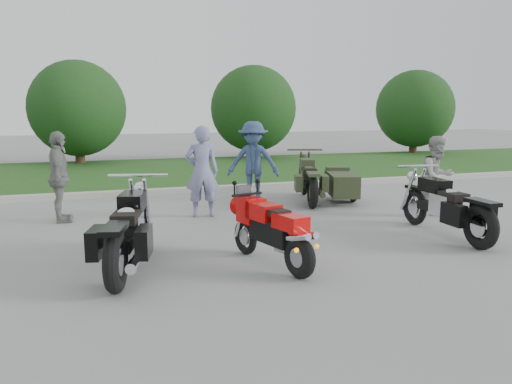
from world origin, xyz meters
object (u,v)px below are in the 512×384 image
object	(u,v)px
sportbike_red	(272,230)
person_grey	(437,177)
cruiser_left	(128,234)
cruiser_sidecar	(328,183)
cruiser_right	(449,209)
person_denim	(253,162)
person_stripe	(202,172)
person_back	(59,177)

from	to	relation	value
sportbike_red	person_grey	world-z (taller)	person_grey
cruiser_left	cruiser_sidecar	world-z (taller)	cruiser_left
cruiser_sidecar	cruiser_right	bearing A→B (deg)	-64.81
person_denim	cruiser_right	bearing A→B (deg)	-39.85
sportbike_red	person_denim	size ratio (longest dim) A/B	0.97
person_grey	person_denim	bearing A→B (deg)	129.53
person_grey	person_stripe	bearing A→B (deg)	155.03
sportbike_red	cruiser_left	xyz separation A→B (m)	(-1.89, 0.40, -0.01)
cruiser_right	person_back	world-z (taller)	person_back
person_grey	person_back	bearing A→B (deg)	159.02
person_grey	person_back	xyz separation A→B (m)	(-7.16, 1.88, 0.06)
cruiser_sidecar	person_denim	size ratio (longest dim) A/B	1.31
sportbike_red	cruiser_right	distance (m)	3.43
cruiser_right	person_denim	world-z (taller)	person_denim
cruiser_sidecar	person_stripe	bearing A→B (deg)	-150.32
person_denim	person_back	size ratio (longest dim) A/B	1.08
person_grey	person_denim	world-z (taller)	person_denim
cruiser_sidecar	person_grey	distance (m)	2.57
cruiser_left	person_back	bearing A→B (deg)	120.61
cruiser_right	person_back	distance (m)	7.13
cruiser_left	person_denim	world-z (taller)	person_denim
sportbike_red	person_back	world-z (taller)	person_back
cruiser_sidecar	person_stripe	world-z (taller)	person_stripe
cruiser_right	cruiser_sidecar	distance (m)	3.64
sportbike_red	cruiser_right	xyz separation A→B (m)	(3.38, 0.55, -0.03)
person_stripe	person_denim	world-z (taller)	person_denim
sportbike_red	person_grey	xyz separation A→B (m)	(4.25, 1.99, 0.30)
person_stripe	cruiser_sidecar	bearing A→B (deg)	-159.98
sportbike_red	person_stripe	world-z (taller)	person_stripe
person_grey	person_back	distance (m)	7.40
sportbike_red	cruiser_left	world-z (taller)	cruiser_left
person_stripe	person_grey	size ratio (longest dim) A/B	1.13
cruiser_sidecar	cruiser_left	bearing A→B (deg)	-124.11
cruiser_left	person_denim	size ratio (longest dim) A/B	1.34
cruiser_right	person_stripe	bearing A→B (deg)	142.95
cruiser_left	cruiser_sidecar	bearing A→B (deg)	52.26
person_denim	cruiser_left	bearing A→B (deg)	-101.22
sportbike_red	cruiser_sidecar	distance (m)	5.08
cruiser_right	cruiser_sidecar	size ratio (longest dim) A/B	1.00
cruiser_right	person_stripe	world-z (taller)	person_stripe
person_stripe	sportbike_red	bearing A→B (deg)	101.73
person_back	person_grey	bearing A→B (deg)	-105.98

